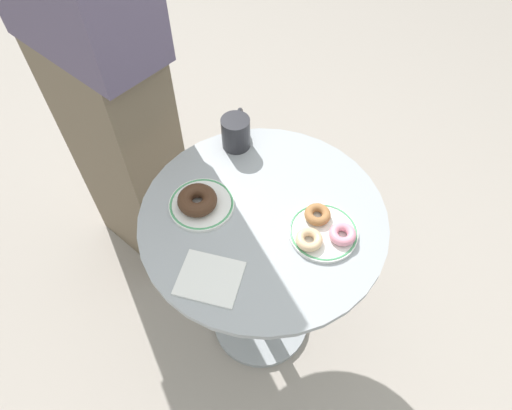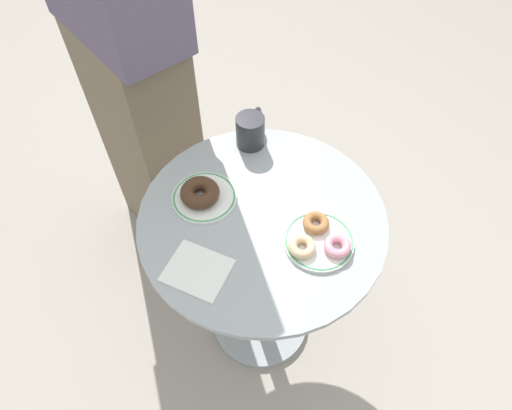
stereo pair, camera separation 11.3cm
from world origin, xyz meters
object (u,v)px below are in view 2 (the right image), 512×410
Objects in this scene: cafe_table at (261,261)px; plate_right at (318,242)px; plate_left at (204,197)px; coffee_mug at (251,130)px; donut_chocolate at (200,193)px; donut_cinnamon at (316,223)px; paper_napkin at (197,270)px; donut_pink_frosted at (337,246)px; person_figure at (126,52)px; donut_glazed at (302,246)px.

plate_right reaches higher than cafe_table.
plate_left is 0.25m from coffee_mug.
cafe_table is 6.77× the size of donut_chocolate.
donut_cinnamon is at bearing 13.73° from donut_chocolate.
coffee_mug is (-0.11, 0.44, 0.05)m from paper_napkin.
plate_right is 0.05m from donut_pink_frosted.
plate_left is 0.52m from person_figure.
donut_chocolate is (-0.33, -0.03, 0.02)m from plate_right.
coffee_mug is at bearing 104.45° from paper_napkin.
plate_left is at bearing 55.01° from donut_chocolate.
plate_left is 0.03m from donut_chocolate.
person_figure is (-0.54, 0.43, 0.16)m from paper_napkin.
paper_napkin is (-0.05, -0.22, 0.24)m from cafe_table.
donut_glazed is 0.54× the size of coffee_mug.
donut_pink_frosted is (0.05, 0.00, 0.02)m from plate_right.
cafe_table is at bearing 76.70° from paper_napkin.
coffee_mug is (-0.33, 0.22, 0.04)m from plate_right.
cafe_table is 0.74m from person_figure.
cafe_table is 10.39× the size of donut_cinnamon.
coffee_mug reaches higher than cafe_table.
coffee_mug is at bearing 90.45° from plate_left.
cafe_table is 0.32m from donut_chocolate.
donut_cinnamon is (0.14, 0.04, 0.26)m from cafe_table.
donut_pink_frosted is at bearing 4.70° from plate_left.
plate_left is 1.67× the size of donut_chocolate.
plate_right is 0.40m from coffee_mug.
person_figure reaches higher than paper_napkin.
donut_chocolate is 0.38m from donut_pink_frosted.
coffee_mug is (-0.37, 0.22, 0.03)m from donut_pink_frosted.
cafe_table is at bearing -179.90° from donut_pink_frosted.
coffee_mug is at bearing 89.11° from donut_chocolate.
paper_napkin is at bearing -57.33° from donut_chocolate.
cafe_table is 4.00× the size of plate_right.
donut_chocolate reaches higher than donut_cinnamon.
paper_napkin is (-0.19, -0.18, -0.02)m from donut_glazed.
donut_chocolate is 1.53× the size of donut_pink_frosted.
person_figure is (-0.59, 0.21, 0.40)m from cafe_table.
person_figure reaches higher than donut_cinnamon.
donut_chocolate is at bearing -174.11° from donut_pink_frosted.
donut_chocolate is at bearing 178.84° from donut_glazed.
paper_napkin is at bearing -75.55° from coffee_mug.
plate_right is 2.60× the size of donut_cinnamon.
donut_cinnamon and donut_glazed have the same top height.
donut_pink_frosted reaches higher than plate_left.
paper_napkin is at bearing -103.30° from cafe_table.
donut_chocolate is 0.06× the size of person_figure.
paper_napkin is at bearing -134.80° from plate_right.
donut_chocolate is at bearing -30.20° from person_figure.
plate_left is 1.19× the size of paper_napkin.
donut_cinnamon is 0.32m from paper_napkin.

